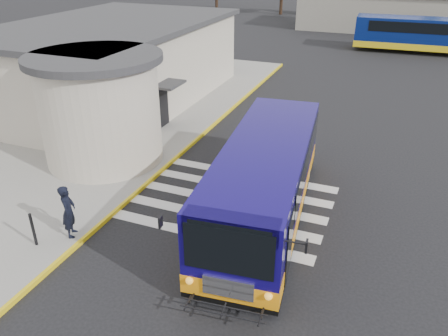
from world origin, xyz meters
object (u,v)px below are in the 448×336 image
at_px(bollard, 33,229).
at_px(far_bus_a, 414,33).
at_px(pedestrian_a, 68,211).
at_px(pedestrian_b, 119,155).
at_px(transit_bus, 264,185).

xyz_separation_m(bollard, far_bus_a, (11.06, 36.40, 0.98)).
bearing_deg(far_bus_a, bollard, 160.79).
relative_size(pedestrian_a, bollard, 1.58).
bearing_deg(far_bus_a, pedestrian_b, 157.49).
distance_m(pedestrian_a, pedestrian_b, 4.69).
height_order(bollard, far_bus_a, far_bus_a).
relative_size(pedestrian_a, far_bus_a, 0.18).
height_order(transit_bus, bollard, transit_bus).
relative_size(transit_bus, bollard, 8.98).
distance_m(transit_bus, pedestrian_a, 6.75).
height_order(pedestrian_a, bollard, pedestrian_a).
height_order(transit_bus, pedestrian_b, transit_bus).
height_order(pedestrian_a, far_bus_a, far_bus_a).
xyz_separation_m(transit_bus, pedestrian_b, (-6.79, 0.97, -0.47)).
bearing_deg(bollard, transit_bus, 34.77).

